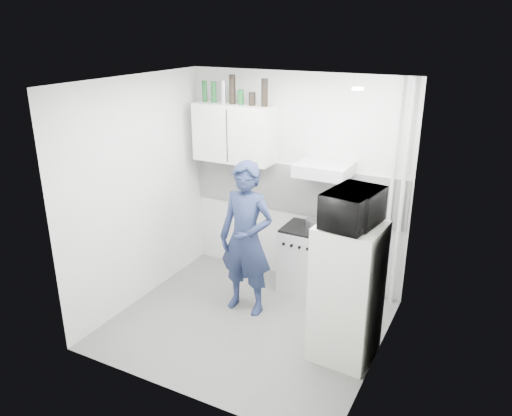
% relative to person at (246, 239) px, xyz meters
% --- Properties ---
extents(floor, '(2.80, 2.80, 0.00)m').
position_rel_person_xyz_m(floor, '(0.16, -0.28, -0.87)').
color(floor, '#5E5E5B').
rests_on(floor, ground).
extents(ceiling, '(2.80, 2.80, 0.00)m').
position_rel_person_xyz_m(ceiling, '(0.16, -0.28, 1.73)').
color(ceiling, white).
rests_on(ceiling, wall_back).
extents(wall_back, '(2.80, 0.00, 2.80)m').
position_rel_person_xyz_m(wall_back, '(0.16, 0.97, 0.43)').
color(wall_back, silver).
rests_on(wall_back, floor).
extents(wall_left, '(0.00, 2.60, 2.60)m').
position_rel_person_xyz_m(wall_left, '(-1.24, -0.28, 0.43)').
color(wall_left, silver).
rests_on(wall_left, floor).
extents(wall_right, '(0.00, 2.60, 2.60)m').
position_rel_person_xyz_m(wall_right, '(1.56, -0.28, 0.43)').
color(wall_right, silver).
rests_on(wall_right, floor).
extents(person, '(0.64, 0.42, 1.75)m').
position_rel_person_xyz_m(person, '(0.00, 0.00, 0.00)').
color(person, '#1E2847').
rests_on(person, floor).
extents(stove, '(0.50, 0.50, 0.80)m').
position_rel_person_xyz_m(stove, '(0.39, 0.72, -0.48)').
color(stove, '#B8B8B8').
rests_on(stove, floor).
extents(fridge, '(0.61, 0.61, 1.39)m').
position_rel_person_xyz_m(fridge, '(1.26, -0.31, -0.18)').
color(fridge, '#E9E9CE').
rests_on(fridge, floor).
extents(stove_top, '(0.48, 0.48, 0.03)m').
position_rel_person_xyz_m(stove_top, '(0.39, 0.72, -0.06)').
color(stove_top, black).
rests_on(stove_top, stove).
extents(saucepan, '(0.17, 0.17, 0.09)m').
position_rel_person_xyz_m(saucepan, '(0.48, 0.79, 0.00)').
color(saucepan, silver).
rests_on(saucepan, stove_top).
extents(microwave, '(0.65, 0.49, 0.33)m').
position_rel_person_xyz_m(microwave, '(1.26, -0.31, 0.68)').
color(microwave, black).
rests_on(microwave, fridge).
extents(bottle_a, '(0.06, 0.06, 0.26)m').
position_rel_person_xyz_m(bottle_a, '(-1.00, 0.80, 1.45)').
color(bottle_a, '#144C1E').
rests_on(bottle_a, upper_cabinet).
extents(bottle_b, '(0.07, 0.07, 0.25)m').
position_rel_person_xyz_m(bottle_b, '(-0.87, 0.80, 1.45)').
color(bottle_b, '#144C1E').
rests_on(bottle_b, upper_cabinet).
extents(bottle_c, '(0.07, 0.07, 0.27)m').
position_rel_person_xyz_m(bottle_c, '(-0.73, 0.80, 1.46)').
color(bottle_c, silver).
rests_on(bottle_c, upper_cabinet).
extents(bottle_d, '(0.08, 0.08, 0.34)m').
position_rel_person_xyz_m(bottle_d, '(-0.61, 0.80, 1.50)').
color(bottle_d, black).
rests_on(bottle_d, upper_cabinet).
extents(canister_a, '(0.07, 0.07, 0.18)m').
position_rel_person_xyz_m(canister_a, '(-0.50, 0.80, 1.41)').
color(canister_a, '#144C1E').
rests_on(canister_a, upper_cabinet).
extents(canister_b, '(0.08, 0.08, 0.15)m').
position_rel_person_xyz_m(canister_b, '(-0.35, 0.80, 1.40)').
color(canister_b, black).
rests_on(canister_b, upper_cabinet).
extents(bottle_e, '(0.08, 0.08, 0.32)m').
position_rel_person_xyz_m(bottle_e, '(-0.18, 0.80, 1.48)').
color(bottle_e, black).
rests_on(bottle_e, upper_cabinet).
extents(upper_cabinet, '(1.00, 0.35, 0.70)m').
position_rel_person_xyz_m(upper_cabinet, '(-0.59, 0.80, 0.98)').
color(upper_cabinet, '#E9E9CE').
rests_on(upper_cabinet, wall_back).
extents(range_hood, '(0.60, 0.50, 0.14)m').
position_rel_person_xyz_m(range_hood, '(0.61, 0.72, 0.70)').
color(range_hood, '#B8B8B8').
rests_on(range_hood, wall_back).
extents(backsplash, '(2.74, 0.03, 0.60)m').
position_rel_person_xyz_m(backsplash, '(0.16, 0.96, 0.33)').
color(backsplash, white).
rests_on(backsplash, wall_back).
extents(pipe_a, '(0.05, 0.05, 2.60)m').
position_rel_person_xyz_m(pipe_a, '(1.46, 0.89, 0.43)').
color(pipe_a, '#B8B8B8').
rests_on(pipe_a, floor).
extents(pipe_b, '(0.04, 0.04, 2.60)m').
position_rel_person_xyz_m(pipe_b, '(1.34, 0.89, 0.43)').
color(pipe_b, '#B8B8B8').
rests_on(pipe_b, floor).
extents(ceiling_spot_fixture, '(0.10, 0.10, 0.02)m').
position_rel_person_xyz_m(ceiling_spot_fixture, '(1.16, -0.08, 1.70)').
color(ceiling_spot_fixture, white).
rests_on(ceiling_spot_fixture, ceiling).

